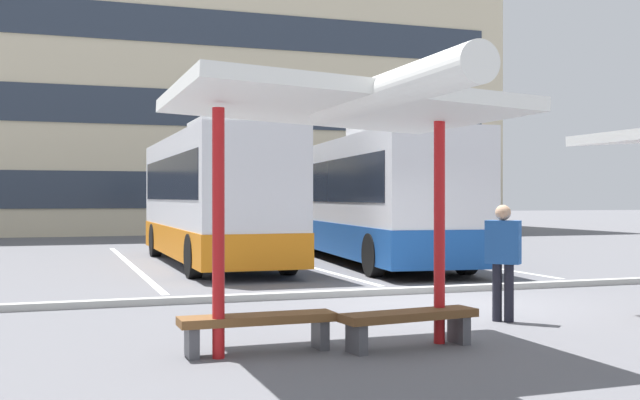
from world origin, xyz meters
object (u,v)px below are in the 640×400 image
at_px(bench_1, 409,320).
at_px(coach_bus_0, 213,199).
at_px(bench_0, 258,324).
at_px(waiting_shelter_0, 343,109).
at_px(coach_bus_1, 368,201).
at_px(waiting_passenger_0, 503,254).

bearing_deg(bench_1, coach_bus_0, 89.88).
bearing_deg(bench_0, waiting_shelter_0, -25.09).
bearing_deg(coach_bus_1, bench_1, -110.20).
height_order(coach_bus_0, waiting_shelter_0, coach_bus_0).
relative_size(waiting_shelter_0, bench_0, 2.66).
height_order(coach_bus_0, bench_1, coach_bus_0).
bearing_deg(bench_0, coach_bus_0, 81.38).
xyz_separation_m(coach_bus_0, waiting_shelter_0, (-0.93, -12.46, 1.08)).
xyz_separation_m(coach_bus_1, waiting_passenger_0, (-2.25, -10.63, -0.74)).
distance_m(coach_bus_0, waiting_shelter_0, 12.54).
relative_size(bench_1, waiting_passenger_0, 1.05).
relative_size(waiting_shelter_0, bench_1, 2.75).
bearing_deg(bench_1, waiting_passenger_0, 32.59).
bearing_deg(coach_bus_0, bench_0, -98.62).
bearing_deg(bench_1, waiting_shelter_0, -173.52).
height_order(bench_0, bench_1, same).
bearing_deg(bench_0, waiting_passenger_0, 15.08).
relative_size(bench_0, waiting_passenger_0, 1.08).
bearing_deg(waiting_shelter_0, coach_bus_1, 66.29).
bearing_deg(coach_bus_0, coach_bus_1, -4.34).
bearing_deg(coach_bus_1, waiting_shelter_0, -113.71).
xyz_separation_m(coach_bus_0, bench_0, (-1.83, -12.04, -1.42)).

